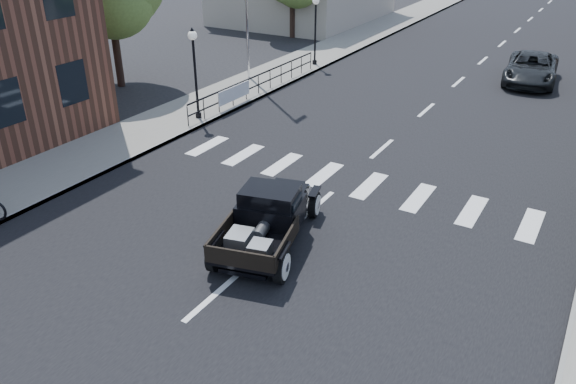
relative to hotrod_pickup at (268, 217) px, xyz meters
The scene contains 11 objects.
ground 0.87m from the hotrod_pickup, 67.14° to the left, with size 120.00×120.00×0.00m, color black.
road 15.41m from the hotrod_pickup, 89.39° to the left, with size 14.00×80.00×0.02m, color black.
road_markings 10.42m from the hotrod_pickup, 89.09° to the left, with size 12.00×60.00×0.06m, color silver, non-canonical shape.
sidewalk_left 17.52m from the hotrod_pickup, 118.44° to the left, with size 3.00×80.00×0.15m, color gray.
railing 12.61m from the hotrod_pickup, 124.48° to the left, with size 0.08×10.00×1.00m, color black, non-canonical shape.
banner 10.97m from the hotrod_pickup, 130.06° to the left, with size 0.04×2.20×0.60m, color silver, non-canonical shape.
lamp_post_b 9.88m from the hotrod_pickup, 139.32° to the left, with size 0.36×0.36×3.59m, color black, non-canonical shape.
lamp_post_c 18.04m from the hotrod_pickup, 114.40° to the left, with size 0.36×0.36×3.59m, color black, non-canonical shape.
big_tree_near 16.51m from the hotrod_pickup, 148.76° to the left, with size 5.48×5.48×8.04m, color #516D2F, non-canonical shape.
hotrod_pickup is the anchor object (origin of this frame).
second_car 19.39m from the hotrod_pickup, 80.56° to the left, with size 2.33×5.05×1.40m, color black.
Camera 1 is at (6.64, -10.86, 7.88)m, focal length 35.00 mm.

